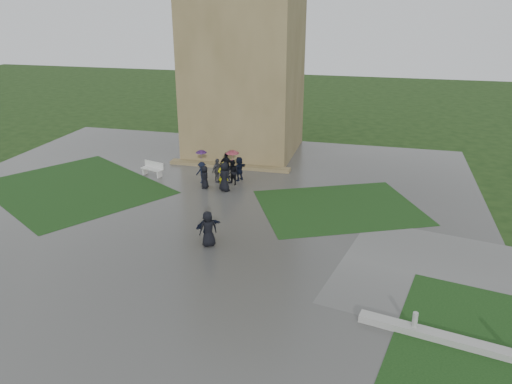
% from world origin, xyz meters
% --- Properties ---
extents(ground, '(120.00, 120.00, 0.00)m').
position_xyz_m(ground, '(0.00, 0.00, 0.00)').
color(ground, black).
extents(plaza, '(34.00, 34.00, 0.02)m').
position_xyz_m(plaza, '(0.00, 2.00, 0.01)').
color(plaza, '#3C3C39').
rests_on(plaza, ground).
extents(lawn_inset_left, '(14.10, 13.46, 0.01)m').
position_xyz_m(lawn_inset_left, '(-8.50, 4.00, 0.03)').
color(lawn_inset_left, black).
rests_on(lawn_inset_left, plaza).
extents(lawn_inset_right, '(11.12, 10.15, 0.01)m').
position_xyz_m(lawn_inset_right, '(8.50, 5.00, 0.03)').
color(lawn_inset_right, black).
rests_on(lawn_inset_right, plaza).
extents(tower, '(8.00, 8.00, 18.00)m').
position_xyz_m(tower, '(0.00, 15.00, 9.00)').
color(tower, brown).
rests_on(tower, ground).
extents(tower_plinth, '(9.00, 0.80, 0.22)m').
position_xyz_m(tower_plinth, '(0.00, 10.60, 0.13)').
color(tower_plinth, brown).
rests_on(tower_plinth, plaza).
extents(bench, '(1.74, 0.99, 0.96)m').
position_xyz_m(bench, '(-4.61, 7.56, 0.52)').
color(bench, beige).
rests_on(bench, plaza).
extents(visitor_cluster, '(3.32, 3.51, 2.39)m').
position_xyz_m(visitor_cluster, '(0.67, 7.19, 0.99)').
color(visitor_cluster, black).
rests_on(visitor_cluster, plaza).
extents(pedestrian_mid, '(1.29, 1.40, 1.51)m').
position_xyz_m(pedestrian_mid, '(2.38, -0.86, 0.78)').
color(pedestrian_mid, black).
rests_on(pedestrian_mid, plaza).
extents(pedestrian_near, '(1.07, 0.99, 1.81)m').
position_xyz_m(pedestrian_near, '(2.67, -1.53, 0.93)').
color(pedestrian_near, black).
rests_on(pedestrian_near, plaza).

